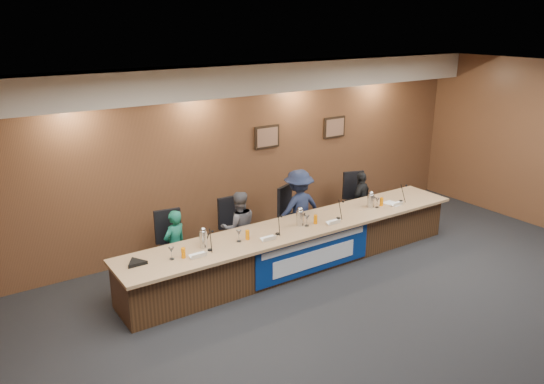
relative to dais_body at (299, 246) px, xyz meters
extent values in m
plane|color=black|center=(0.00, -2.40, -0.35)|extent=(10.00, 10.00, 0.00)
cube|color=silver|center=(0.00, -2.40, 2.85)|extent=(10.00, 8.00, 0.04)
cube|color=brown|center=(0.00, 1.60, 1.25)|extent=(10.00, 0.04, 3.20)
cube|color=beige|center=(0.00, 1.35, 2.60)|extent=(10.00, 0.50, 0.50)
cube|color=#3F2715|center=(0.00, 0.00, 0.00)|extent=(6.00, 0.80, 0.70)
cube|color=#A37D56|center=(0.00, -0.05, 0.38)|extent=(6.10, 0.95, 0.05)
cube|color=navy|center=(0.00, -0.41, 0.03)|extent=(2.20, 0.02, 0.65)
cube|color=silver|center=(0.00, -0.43, 0.23)|extent=(2.00, 0.01, 0.10)
cube|color=silver|center=(0.00, -0.43, -0.05)|extent=(1.60, 0.01, 0.28)
cube|color=black|center=(0.40, 1.57, 1.50)|extent=(0.52, 0.04, 0.42)
cube|color=black|center=(2.00, 1.57, 1.50)|extent=(0.52, 0.04, 0.42)
imported|color=#115844|center=(-1.89, 0.66, 0.23)|extent=(0.49, 0.40, 1.16)
imported|color=#4E4C52|center=(-0.75, 0.66, 0.28)|extent=(0.71, 0.62, 1.25)
imported|color=#19223E|center=(0.47, 0.66, 0.36)|extent=(0.92, 0.53, 1.43)
imported|color=black|center=(1.96, 0.66, 0.23)|extent=(0.73, 0.53, 1.15)
cube|color=black|center=(-1.89, 0.76, 0.13)|extent=(0.54, 0.54, 0.08)
cube|color=black|center=(-0.75, 0.76, 0.13)|extent=(0.49, 0.49, 0.08)
cube|color=black|center=(0.47, 0.76, 0.13)|extent=(0.64, 0.64, 0.08)
cube|color=black|center=(1.96, 0.76, 0.13)|extent=(0.60, 0.60, 0.08)
cube|color=white|center=(-1.92, -0.26, 0.45)|extent=(0.24, 0.08, 0.10)
cylinder|color=black|center=(-1.68, -0.12, 0.41)|extent=(0.07, 0.07, 0.02)
cylinder|color=orange|center=(-2.10, -0.13, 0.47)|extent=(0.06, 0.06, 0.15)
cylinder|color=silver|center=(-2.25, -0.09, 0.49)|extent=(0.08, 0.08, 0.18)
cube|color=white|center=(-0.78, -0.31, 0.45)|extent=(0.24, 0.08, 0.10)
cylinder|color=black|center=(-0.54, -0.17, 0.41)|extent=(0.07, 0.07, 0.02)
cylinder|color=orange|center=(-1.03, -0.08, 0.47)|extent=(0.06, 0.06, 0.15)
cylinder|color=silver|center=(-1.17, -0.07, 0.49)|extent=(0.08, 0.08, 0.18)
cube|color=white|center=(0.46, -0.34, 0.45)|extent=(0.24, 0.08, 0.10)
cylinder|color=black|center=(0.68, -0.17, 0.41)|extent=(0.07, 0.07, 0.02)
cylinder|color=orange|center=(0.22, -0.14, 0.47)|extent=(0.06, 0.06, 0.15)
cylinder|color=silver|center=(0.05, -0.14, 0.49)|extent=(0.08, 0.08, 0.18)
cube|color=white|center=(1.96, -0.29, 0.45)|extent=(0.24, 0.08, 0.10)
cylinder|color=black|center=(2.18, -0.14, 0.41)|extent=(0.07, 0.07, 0.02)
cylinder|color=orange|center=(1.73, -0.11, 0.47)|extent=(0.06, 0.06, 0.15)
cylinder|color=silver|center=(1.59, -0.14, 0.49)|extent=(0.08, 0.08, 0.18)
cylinder|color=silver|center=(-1.71, 0.02, 0.53)|extent=(0.11, 0.11, 0.26)
cylinder|color=silver|center=(-0.03, -0.05, 0.52)|extent=(0.12, 0.12, 0.24)
cylinder|color=silver|center=(1.51, -0.06, 0.52)|extent=(0.12, 0.12, 0.23)
cylinder|color=black|center=(-2.72, 0.03, 0.43)|extent=(0.32, 0.32, 0.05)
cube|color=white|center=(1.98, -0.14, 0.40)|extent=(0.26, 0.33, 0.01)
camera|label=1|loc=(-4.79, -6.40, 3.59)|focal=35.00mm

